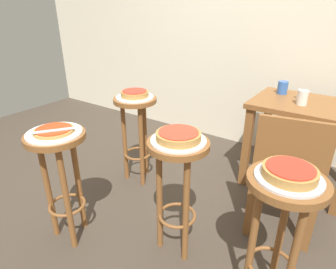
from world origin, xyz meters
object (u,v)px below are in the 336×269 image
at_px(pizza_middle, 290,172).
at_px(dining_table, 305,120).
at_px(serving_plate_rear, 135,97).
at_px(cup_far_edge, 283,88).
at_px(stool_rear, 136,123).
at_px(stool_leftside, 178,175).
at_px(wooden_chair, 287,171).
at_px(pizza_leftside, 178,136).
at_px(pizza_rear, 135,94).
at_px(serving_plate_middle, 289,178).
at_px(serving_plate_leftside, 178,140).
at_px(pizza_server_knife, 54,130).
at_px(serving_plate_foreground, 54,133).
at_px(stool_foreground, 60,166).
at_px(stool_middle, 280,219).
at_px(pizza_foreground, 54,130).
at_px(condiment_shaker, 300,94).
at_px(cup_near_edge, 303,98).

distance_m(pizza_middle, dining_table, 1.24).
bearing_deg(serving_plate_rear, cup_far_edge, 43.51).
relative_size(stool_rear, dining_table, 0.92).
bearing_deg(stool_leftside, wooden_chair, 46.93).
xyz_separation_m(pizza_leftside, pizza_rear, (-0.71, 0.47, 0.00)).
relative_size(serving_plate_middle, cup_far_edge, 2.67).
distance_m(serving_plate_leftside, wooden_chair, 0.75).
bearing_deg(serving_plate_rear, pizza_server_knife, -82.03).
bearing_deg(serving_plate_foreground, serving_plate_leftside, 26.83).
distance_m(pizza_middle, pizza_leftside, 0.58).
relative_size(stool_foreground, stool_middle, 1.00).
bearing_deg(serving_plate_rear, stool_middle, -21.60).
relative_size(pizza_leftside, wooden_chair, 0.28).
bearing_deg(pizza_server_knife, pizza_rear, 44.14).
distance_m(serving_plate_foreground, pizza_leftside, 0.70).
xyz_separation_m(serving_plate_middle, dining_table, (-0.15, 1.22, -0.17)).
distance_m(stool_foreground, stool_leftside, 0.70).
xyz_separation_m(serving_plate_foreground, pizza_middle, (1.20, 0.28, 0.03)).
bearing_deg(pizza_rear, pizza_middle, -21.60).
relative_size(stool_leftside, stool_rear, 1.00).
height_order(stool_leftside, serving_plate_rear, serving_plate_rear).
relative_size(pizza_foreground, serving_plate_rear, 0.75).
distance_m(condiment_shaker, pizza_server_knife, 1.84).
distance_m(dining_table, pizza_server_knife, 1.84).
relative_size(serving_plate_foreground, condiment_shaker, 3.95).
distance_m(serving_plate_leftside, dining_table, 1.26).
height_order(stool_foreground, serving_plate_leftside, serving_plate_leftside).
xyz_separation_m(stool_rear, condiment_shaker, (1.05, 0.77, 0.23)).
relative_size(stool_foreground, stool_leftside, 1.00).
xyz_separation_m(serving_plate_rear, pizza_server_knife, (0.11, -0.80, 0.03)).
xyz_separation_m(serving_plate_leftside, cup_near_edge, (0.39, 1.10, 0.03)).
bearing_deg(cup_near_edge, cup_far_edge, 132.54).
distance_m(pizza_rear, cup_near_edge, 1.27).
bearing_deg(pizza_middle, serving_plate_leftside, 175.92).
relative_size(pizza_foreground, stool_middle, 0.30).
height_order(cup_near_edge, wooden_chair, wooden_chair).
bearing_deg(stool_middle, pizza_leftside, 175.92).
bearing_deg(cup_far_edge, stool_middle, -74.06).
relative_size(serving_plate_leftside, condiment_shaker, 3.82).
bearing_deg(cup_near_edge, stool_middle, -80.73).
height_order(serving_plate_leftside, cup_near_edge, cup_near_edge).
bearing_deg(serving_plate_foreground, pizza_leftside, 26.83).
relative_size(serving_plate_middle, condiment_shaker, 3.57).
height_order(pizza_foreground, cup_near_edge, cup_near_edge).
bearing_deg(serving_plate_foreground, cup_near_edge, 54.32).
distance_m(pizza_rear, wooden_chair, 1.23).
distance_m(serving_plate_foreground, pizza_server_knife, 0.05).
bearing_deg(stool_foreground, stool_rear, 96.02).
height_order(stool_foreground, dining_table, stool_foreground).
bearing_deg(dining_table, wooden_chair, -85.39).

